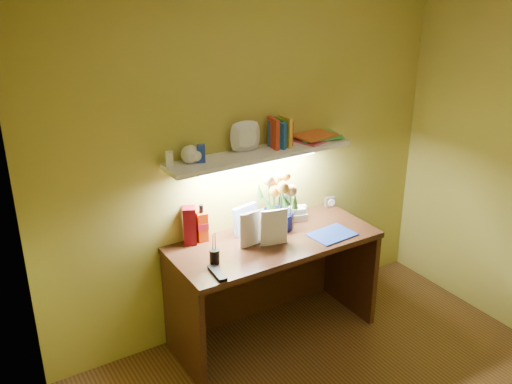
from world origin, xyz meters
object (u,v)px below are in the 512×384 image
desk (274,288)px  flower_bouquet (277,201)px  desk_clock (330,202)px  whisky_bottle (202,223)px  telephone (293,212)px

desk → flower_bouquet: bearing=51.1°
desk_clock → whisky_bottle: (-1.06, 0.00, 0.09)m
flower_bouquet → telephone: 0.23m
telephone → whisky_bottle: whisky_bottle is taller
flower_bouquet → telephone: (0.17, 0.05, -0.15)m
desk → desk_clock: (0.65, 0.24, 0.41)m
flower_bouquet → telephone: size_ratio=2.28×
desk_clock → whisky_bottle: bearing=-166.2°
telephone → desk_clock: telephone is taller
telephone → desk: bearing=-129.7°
flower_bouquet → whisky_bottle: flower_bouquet is taller
desk → desk_clock: bearing=20.1°
desk → telephone: bearing=34.8°
desk_clock → whisky_bottle: whisky_bottle is taller
telephone → whisky_bottle: size_ratio=0.68×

